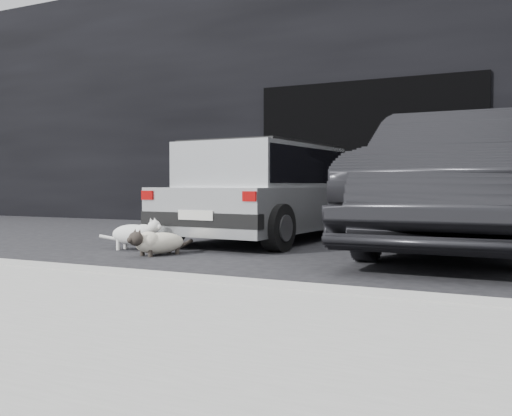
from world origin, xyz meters
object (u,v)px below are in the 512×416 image
at_px(silver_hatchback, 268,188).
at_px(second_car, 464,180).
at_px(cat_siamese, 156,243).
at_px(cat_white, 136,234).

xyz_separation_m(silver_hatchback, second_car, (2.56, -0.18, 0.10)).
relative_size(silver_hatchback, cat_siamese, 4.32).
xyz_separation_m(second_car, cat_siamese, (-2.92, -1.93, -0.68)).
bearing_deg(cat_white, second_car, 113.10).
bearing_deg(cat_siamese, cat_white, -12.04).
bearing_deg(cat_siamese, second_car, -127.03).
relative_size(second_car, cat_white, 5.92).
height_order(second_car, cat_white, second_car).
distance_m(second_car, cat_white, 3.83).
height_order(silver_hatchback, cat_siamese, silver_hatchback).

